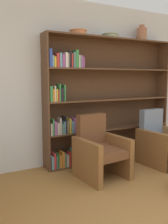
# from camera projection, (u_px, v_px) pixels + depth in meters

# --- Properties ---
(wall_back) EXTENTS (12.00, 0.06, 2.75)m
(wall_back) POSITION_uv_depth(u_px,v_px,m) (85.00, 83.00, 4.40)
(wall_back) COLOR silver
(wall_back) RESTS_ON ground
(bookshelf) EXTENTS (2.48, 0.30, 2.16)m
(bookshelf) POSITION_uv_depth(u_px,v_px,m) (100.00, 103.00, 4.39)
(bookshelf) COLOR brown
(bookshelf) RESTS_ON ground
(bowl_olive) EXTENTS (0.28, 0.28, 0.08)m
(bowl_olive) POSITION_uv_depth(u_px,v_px,m) (78.00, 32.00, 4.01)
(bowl_olive) COLOR #C67547
(bowl_olive) RESTS_ON bookshelf
(bowl_stoneware) EXTENTS (0.29, 0.29, 0.07)m
(bowl_stoneware) POSITION_uv_depth(u_px,v_px,m) (110.00, 35.00, 4.30)
(bowl_stoneware) COLOR gray
(bowl_stoneware) RESTS_ON bookshelf
(vase_tall) EXTENTS (0.19, 0.19, 0.28)m
(vase_tall) POSITION_uv_depth(u_px,v_px,m) (142.00, 34.00, 4.62)
(vase_tall) COLOR #A36647
(vase_tall) RESTS_ON bookshelf
(armchair_leather) EXTENTS (0.70, 0.73, 0.92)m
(armchair_leather) POSITION_uv_depth(u_px,v_px,m) (100.00, 151.00, 3.72)
(armchair_leather) COLOR brown
(armchair_leather) RESTS_ON ground
(armchair_cushioned) EXTENTS (0.70, 0.74, 0.92)m
(armchair_cushioned) POSITION_uv_depth(u_px,v_px,m) (160.00, 141.00, 4.30)
(armchair_cushioned) COLOR brown
(armchair_cushioned) RESTS_ON ground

